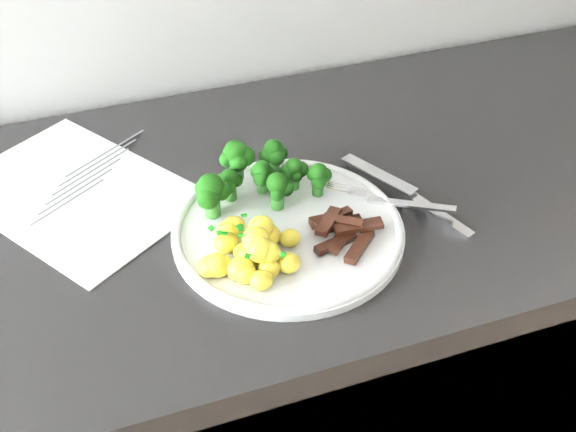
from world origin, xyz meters
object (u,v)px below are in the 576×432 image
fork (393,200)px  broccoli (255,174)px  knife (421,204)px  beef_strips (341,229)px  plate (288,230)px  counter (206,418)px  recipe_paper (76,193)px  potatoes (251,250)px

fork → broccoli: bearing=154.7°
knife → beef_strips: bearing=-169.3°
plate → beef_strips: 0.07m
counter → fork: fork is taller
broccoli → beef_strips: broccoli is taller
counter → recipe_paper: size_ratio=6.19×
recipe_paper → plate: size_ratio=1.31×
recipe_paper → plate: plate is taller
recipe_paper → broccoli: (0.22, -0.10, 0.04)m
beef_strips → fork: (0.08, 0.03, -0.00)m
plate → fork: fork is taller
broccoli → potatoes: bearing=-109.9°
counter → potatoes: 0.48m
broccoli → knife: 0.22m
broccoli → beef_strips: (0.08, -0.11, -0.03)m
recipe_paper → broccoli: broccoli is taller
broccoli → knife: size_ratio=0.87×
counter → knife: (0.30, -0.08, 0.44)m
recipe_paper → fork: 0.41m
broccoli → beef_strips: size_ratio=1.91×
counter → broccoli: bearing=-0.6°
potatoes → fork: size_ratio=0.92×
counter → recipe_paper: recipe_paper is taller
recipe_paper → beef_strips: 0.36m
counter → beef_strips: beef_strips is taller
recipe_paper → beef_strips: bearing=-34.5°
potatoes → broccoli: bearing=70.1°
broccoli → potatoes: (-0.04, -0.11, -0.02)m
beef_strips → fork: beef_strips is taller
recipe_paper → beef_strips: (0.29, -0.20, 0.02)m
counter → recipe_paper: 0.46m
plate → fork: size_ratio=2.04×
counter → broccoli: 0.49m
plate → fork: (0.14, -0.00, 0.01)m
beef_strips → fork: 0.09m
beef_strips → fork: bearing=20.0°
potatoes → knife: bearing=7.4°
plate → knife: size_ratio=1.40×
potatoes → beef_strips: bearing=3.8°
potatoes → knife: size_ratio=0.63×
recipe_paper → potatoes: (0.18, -0.21, 0.03)m
counter → knife: 0.54m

